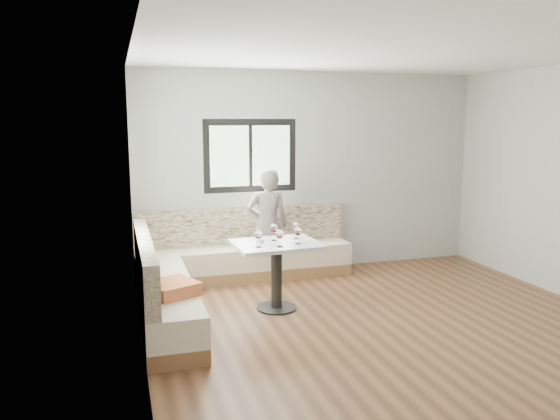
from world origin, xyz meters
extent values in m
cube|color=brown|center=(0.00, 0.00, 0.00)|extent=(5.00, 5.00, 0.01)
cube|color=white|center=(0.00, 0.00, 2.80)|extent=(5.00, 5.00, 0.01)
cube|color=#B7B7B2|center=(0.00, 2.50, 1.40)|extent=(5.00, 0.01, 2.80)
cube|color=#B7B7B2|center=(-2.50, 0.00, 1.40)|extent=(0.01, 5.00, 2.80)
cube|color=black|center=(-0.90, 2.49, 1.65)|extent=(1.30, 0.02, 1.00)
cube|color=black|center=(-2.49, 0.90, 1.65)|extent=(0.02, 1.30, 1.00)
cube|color=#926642|center=(-1.05, 2.23, 0.08)|extent=(2.90, 0.55, 0.16)
cube|color=beige|center=(-1.05, 2.23, 0.30)|extent=(2.90, 0.55, 0.29)
cube|color=#F4EBC6|center=(-1.05, 2.43, 0.70)|extent=(2.90, 0.14, 0.50)
cube|color=#926642|center=(-2.23, 0.82, 0.08)|extent=(0.55, 2.25, 0.16)
cube|color=beige|center=(-2.23, 0.82, 0.30)|extent=(0.55, 2.25, 0.29)
cube|color=#F4EBC6|center=(-2.43, 0.82, 0.70)|extent=(0.14, 2.25, 0.50)
cube|color=#B7513E|center=(-2.20, 0.44, 0.51)|extent=(0.57, 0.57, 0.13)
cylinder|color=black|center=(-0.98, 0.96, 0.01)|extent=(0.46, 0.46, 0.02)
cylinder|color=black|center=(-0.98, 0.96, 0.37)|extent=(0.13, 0.13, 0.73)
cube|color=silver|center=(-0.98, 0.96, 0.75)|extent=(0.97, 0.77, 0.04)
imported|color=slate|center=(-0.78, 2.06, 0.76)|extent=(0.60, 0.44, 1.51)
cylinder|color=white|center=(-1.15, 1.04, 0.79)|extent=(0.09, 0.09, 0.04)
sphere|color=black|center=(-1.13, 1.05, 0.81)|extent=(0.02, 0.02, 0.02)
sphere|color=black|center=(-1.16, 1.04, 0.81)|extent=(0.02, 0.02, 0.02)
sphere|color=black|center=(-1.15, 1.02, 0.81)|extent=(0.02, 0.02, 0.02)
cylinder|color=white|center=(-1.23, 0.80, 0.78)|extent=(0.06, 0.06, 0.01)
cylinder|color=white|center=(-1.23, 0.80, 0.82)|extent=(0.01, 0.01, 0.09)
ellipsoid|color=white|center=(-1.23, 0.80, 0.92)|extent=(0.09, 0.09, 0.11)
cylinder|color=#4F020E|center=(-1.23, 0.80, 0.89)|extent=(0.06, 0.06, 0.02)
cylinder|color=white|center=(-1.00, 0.75, 0.78)|extent=(0.06, 0.06, 0.01)
cylinder|color=white|center=(-1.00, 0.75, 0.82)|extent=(0.01, 0.01, 0.09)
ellipsoid|color=white|center=(-1.00, 0.75, 0.92)|extent=(0.09, 0.09, 0.11)
cylinder|color=#4F020E|center=(-1.00, 0.75, 0.89)|extent=(0.06, 0.06, 0.02)
cylinder|color=white|center=(-0.77, 0.84, 0.78)|extent=(0.06, 0.06, 0.01)
cylinder|color=white|center=(-0.77, 0.84, 0.82)|extent=(0.01, 0.01, 0.09)
ellipsoid|color=white|center=(-0.77, 0.84, 0.92)|extent=(0.09, 0.09, 0.11)
cylinder|color=#4F020E|center=(-0.77, 0.84, 0.89)|extent=(0.06, 0.06, 0.02)
cylinder|color=white|center=(-0.98, 1.06, 0.78)|extent=(0.06, 0.06, 0.01)
cylinder|color=white|center=(-0.98, 1.06, 0.82)|extent=(0.01, 0.01, 0.09)
ellipsoid|color=white|center=(-0.98, 1.06, 0.92)|extent=(0.09, 0.09, 0.11)
cylinder|color=#4F020E|center=(-0.98, 1.06, 0.89)|extent=(0.06, 0.06, 0.02)
cylinder|color=white|center=(-0.70, 1.09, 0.78)|extent=(0.06, 0.06, 0.01)
cylinder|color=white|center=(-0.70, 1.09, 0.82)|extent=(0.01, 0.01, 0.09)
ellipsoid|color=white|center=(-0.70, 1.09, 0.92)|extent=(0.09, 0.09, 0.11)
cylinder|color=#4F020E|center=(-0.70, 1.09, 0.89)|extent=(0.06, 0.06, 0.02)
camera|label=1|loc=(-2.67, -4.78, 2.15)|focal=35.00mm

